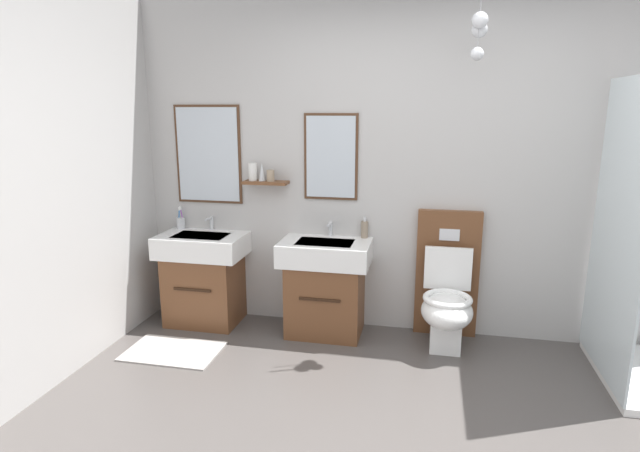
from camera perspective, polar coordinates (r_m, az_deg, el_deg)
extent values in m
cube|color=#B7B5B2|center=(4.04, 11.76, 7.29)|extent=(4.80, 0.12, 2.75)
cube|color=#4C301E|center=(4.35, -12.32, 7.78)|extent=(0.57, 0.02, 0.80)
cube|color=silver|center=(4.35, -12.38, 7.76)|extent=(0.53, 0.01, 0.76)
cube|color=#4C301E|center=(4.04, 1.22, 7.69)|extent=(0.43, 0.02, 0.67)
cube|color=silver|center=(4.03, 1.19, 7.68)|extent=(0.39, 0.01, 0.63)
cube|color=brown|center=(4.12, -6.05, 4.83)|extent=(0.36, 0.14, 0.02)
cylinder|color=white|center=(4.16, -7.49, 6.01)|extent=(0.07, 0.07, 0.14)
cone|color=silver|center=(4.13, -6.48, 6.01)|extent=(0.05, 0.05, 0.14)
cylinder|color=gray|center=(4.10, -5.52, 5.60)|extent=(0.06, 0.06, 0.09)
sphere|color=silver|center=(3.64, 17.09, 17.85)|extent=(0.09, 0.09, 0.09)
sphere|color=silver|center=(3.73, 17.33, 20.16)|extent=(0.11, 0.11, 0.11)
sphere|color=silver|center=(3.67, 17.38, 21.04)|extent=(0.11, 0.11, 0.11)
cube|color=#9E9993|center=(4.04, -16.02, -13.26)|extent=(0.68, 0.44, 0.01)
cube|color=brown|center=(4.41, -12.67, -6.78)|extent=(0.57, 0.45, 0.58)
cube|color=black|center=(4.19, -14.04, -6.91)|extent=(0.32, 0.01, 0.02)
cube|color=white|center=(4.30, -12.92, -2.05)|extent=(0.70, 0.48, 0.18)
cube|color=silver|center=(4.26, -13.13, -1.20)|extent=(0.43, 0.26, 0.03)
cylinder|color=silver|center=(4.44, -11.99, 0.35)|extent=(0.03, 0.03, 0.11)
cylinder|color=silver|center=(4.38, -12.31, 0.81)|extent=(0.02, 0.11, 0.02)
cube|color=brown|center=(4.11, 0.63, -7.97)|extent=(0.57, 0.45, 0.58)
cube|color=black|center=(3.87, -0.06, -8.21)|extent=(0.32, 0.01, 0.02)
cube|color=white|center=(3.99, 0.64, -2.91)|extent=(0.70, 0.48, 0.18)
cube|color=silver|center=(3.94, 0.56, -2.01)|extent=(0.43, 0.26, 0.03)
cylinder|color=silver|center=(4.13, 1.17, -0.30)|extent=(0.03, 0.03, 0.11)
cylinder|color=silver|center=(4.07, 1.03, 0.19)|extent=(0.02, 0.11, 0.02)
cube|color=brown|center=(4.14, 13.95, -5.08)|extent=(0.48, 0.10, 1.00)
cube|color=silver|center=(4.00, 14.22, -0.96)|extent=(0.15, 0.01, 0.09)
cube|color=white|center=(4.01, 13.79, -10.73)|extent=(0.22, 0.30, 0.34)
ellipsoid|color=white|center=(3.88, 13.94, -9.17)|extent=(0.37, 0.46, 0.24)
torus|color=white|center=(3.84, 14.02, -7.86)|extent=(0.35, 0.35, 0.04)
cube|color=white|center=(4.00, 14.05, -4.61)|extent=(0.35, 0.03, 0.33)
cylinder|color=silver|center=(4.53, -15.25, 0.32)|extent=(0.07, 0.07, 0.09)
cylinder|color=purple|center=(4.51, -15.09, 0.97)|extent=(0.02, 0.04, 0.16)
cube|color=white|center=(4.49, -15.30, 1.94)|extent=(0.01, 0.02, 0.03)
cylinder|color=#2D84DB|center=(4.52, -15.43, 0.95)|extent=(0.03, 0.03, 0.15)
cube|color=white|center=(4.49, -15.41, 1.88)|extent=(0.02, 0.02, 0.03)
cylinder|color=gray|center=(4.07, 4.98, -0.39)|extent=(0.06, 0.06, 0.13)
cylinder|color=silver|center=(4.05, 5.00, 0.78)|extent=(0.02, 0.02, 0.04)
cube|color=silver|center=(3.71, 30.25, -0.58)|extent=(0.02, 0.94, 1.90)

